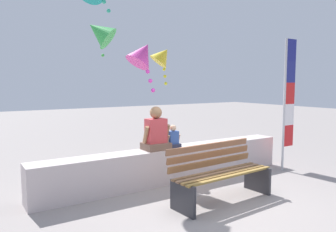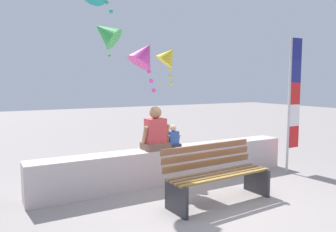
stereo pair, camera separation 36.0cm
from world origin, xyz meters
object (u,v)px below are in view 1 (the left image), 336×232
at_px(kite_magenta, 143,54).
at_px(person_child, 173,139).
at_px(kite_green, 99,32).
at_px(flag_banner, 288,98).
at_px(kite_yellow, 163,56).
at_px(person_adult, 156,133).
at_px(park_bench, 220,174).

bearing_deg(kite_magenta, person_child, -72.50).
xyz_separation_m(kite_magenta, kite_green, (-0.16, 1.89, 0.66)).
xyz_separation_m(person_child, flag_banner, (2.49, -0.63, 0.72)).
distance_m(person_child, kite_yellow, 3.06).
bearing_deg(flag_banner, person_adult, 167.59).
relative_size(person_child, kite_green, 0.43).
xyz_separation_m(park_bench, kite_magenta, (-0.29, 1.99, 2.01)).
bearing_deg(kite_green, kite_yellow, -14.62).
relative_size(kite_yellow, kite_magenta, 0.99).
relative_size(flag_banner, kite_magenta, 2.54).
height_order(park_bench, person_child, person_child).
height_order(person_adult, kite_yellow, kite_yellow).
height_order(flag_banner, kite_magenta, same).
xyz_separation_m(flag_banner, kite_yellow, (-1.33, 2.86, 1.02)).
distance_m(kite_yellow, kite_magenta, 2.04).
distance_m(kite_yellow, kite_green, 1.69).
distance_m(person_adult, kite_magenta, 1.66).
height_order(park_bench, flag_banner, flag_banner).
height_order(person_child, kite_yellow, kite_yellow).
bearing_deg(park_bench, kite_green, 96.63).
bearing_deg(kite_magenta, kite_green, 94.97).
distance_m(kite_magenta, kite_green, 2.01).
xyz_separation_m(park_bench, kite_green, (-0.45, 3.88, 2.67)).
xyz_separation_m(person_adult, person_child, (0.37, 0.00, -0.14)).
distance_m(park_bench, kite_magenta, 2.84).
distance_m(person_adult, kite_yellow, 3.14).
bearing_deg(flag_banner, kite_magenta, 153.25).
relative_size(kite_yellow, kite_green, 1.07).
xyz_separation_m(person_adult, kite_green, (-0.03, 2.63, 2.14)).
bearing_deg(park_bench, person_child, 92.45).
bearing_deg(kite_yellow, park_bench, -107.55).
height_order(person_child, flag_banner, flag_banner).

